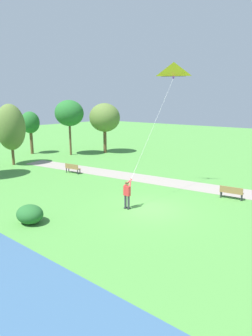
# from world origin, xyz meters

# --- Properties ---
(ground_plane) EXTENTS (120.00, 120.00, 0.00)m
(ground_plane) POSITION_xyz_m (0.00, 0.00, 0.00)
(ground_plane) COLOR #4C8E3D
(walkway_path) EXTENTS (6.77, 32.03, 0.02)m
(walkway_path) POSITION_xyz_m (5.94, 2.00, 0.01)
(walkway_path) COLOR gray
(walkway_path) RESTS_ON ground
(person_kite_flyer) EXTENTS (0.62, 0.52, 1.83)m
(person_kite_flyer) POSITION_xyz_m (-0.86, 1.13, 1.05)
(person_kite_flyer) COLOR #232328
(person_kite_flyer) RESTS_ON ground
(flying_kite) EXTENTS (5.59, 1.81, 7.32)m
(flying_kite) POSITION_xyz_m (4.43, 1.29, 8.50)
(flying_kite) COLOR yellow
(park_bench_near_walkway) EXTENTS (0.64, 1.55, 0.88)m
(park_bench_near_walkway) POSITION_xyz_m (4.97, -3.18, 0.51)
(park_bench_near_walkway) COLOR olive
(park_bench_near_walkway) RESTS_ON ground
(park_bench_far_walkway) EXTENTS (0.64, 1.55, 0.88)m
(park_bench_far_walkway) POSITION_xyz_m (3.05, 10.69, 0.51)
(park_bench_far_walkway) COLOR olive
(park_bench_far_walkway) RESTS_ON ground
(tree_treeline_left) EXTENTS (3.26, 3.66, 6.60)m
(tree_treeline_left) POSITION_xyz_m (9.17, 18.06, 5.04)
(tree_treeline_left) COLOR brown
(tree_treeline_left) RESTS_ON ground
(tree_behind_path) EXTENTS (2.27, 2.29, 5.23)m
(tree_behind_path) POSITION_xyz_m (6.63, 22.44, 3.84)
(tree_behind_path) COLOR brown
(tree_behind_path) RESTS_ON ground
(tree_treeline_center) EXTENTS (3.58, 4.03, 6.22)m
(tree_treeline_center) POSITION_xyz_m (12.94, 15.82, 4.43)
(tree_treeline_center) COLOR brown
(tree_treeline_center) RESTS_ON ground
(tree_horizon_far) EXTENTS (2.84, 2.99, 6.21)m
(tree_horizon_far) POSITION_xyz_m (1.62, 18.23, 3.88)
(tree_horizon_far) COLOR brown
(tree_horizon_far) RESTS_ON ground
(lakeside_shrub) EXTENTS (1.33, 1.58, 1.01)m
(lakeside_shrub) POSITION_xyz_m (-5.85, 3.87, 0.51)
(lakeside_shrub) COLOR #236028
(lakeside_shrub) RESTS_ON ground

